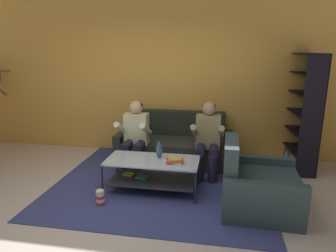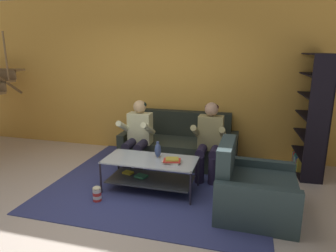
% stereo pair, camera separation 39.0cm
% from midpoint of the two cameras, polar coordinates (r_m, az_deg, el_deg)
% --- Properties ---
extents(ground, '(16.80, 16.80, 0.00)m').
position_cam_midpoint_polar(ground, '(3.85, -13.76, -16.34)').
color(ground, beige).
extents(back_partition, '(8.40, 0.12, 2.90)m').
position_cam_midpoint_polar(back_partition, '(5.67, -4.62, 9.37)').
color(back_partition, gold).
rests_on(back_partition, ground).
extents(couch, '(1.98, 0.86, 0.86)m').
position_cam_midpoint_polar(couch, '(5.30, -0.70, -3.83)').
color(couch, '#283028').
rests_on(couch, ground).
extents(person_seated_left, '(0.50, 0.58, 1.14)m').
position_cam_midpoint_polar(person_seated_left, '(4.87, -8.63, -1.50)').
color(person_seated_left, '#211E30').
rests_on(person_seated_left, ground).
extents(person_seated_right, '(0.50, 0.58, 1.16)m').
position_cam_midpoint_polar(person_seated_right, '(4.64, 5.22, -2.09)').
color(person_seated_right, '#231C35').
rests_on(person_seated_right, ground).
extents(coffee_table, '(1.28, 0.60, 0.46)m').
position_cam_midpoint_polar(coffee_table, '(4.23, -5.75, -8.37)').
color(coffee_table, '#AFBEC8').
rests_on(coffee_table, ground).
extents(area_rug, '(3.08, 3.15, 0.01)m').
position_cam_midpoint_polar(area_rug, '(4.75, -3.18, -9.67)').
color(area_rug, navy).
rests_on(area_rug, ground).
extents(vase, '(0.09, 0.09, 0.23)m').
position_cam_midpoint_polar(vase, '(4.21, -4.35, -4.67)').
color(vase, '#3C4F87').
rests_on(vase, coffee_table).
extents(book_stack, '(0.26, 0.21, 0.06)m').
position_cam_midpoint_polar(book_stack, '(4.05, -1.52, -6.65)').
color(book_stack, silver).
rests_on(book_stack, coffee_table).
extents(bookshelf, '(0.37, 0.95, 1.89)m').
position_cam_midpoint_polar(bookshelf, '(5.33, 22.50, 0.73)').
color(bookshelf, black).
rests_on(bookshelf, ground).
extents(armchair, '(0.94, 0.97, 0.87)m').
position_cam_midpoint_polar(armchair, '(3.88, 13.80, -11.40)').
color(armchair, '#2E4043').
rests_on(armchair, ground).
extents(popcorn_tub, '(0.11, 0.11, 0.21)m').
position_cam_midpoint_polar(popcorn_tub, '(4.08, -15.54, -12.95)').
color(popcorn_tub, red).
rests_on(popcorn_tub, ground).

